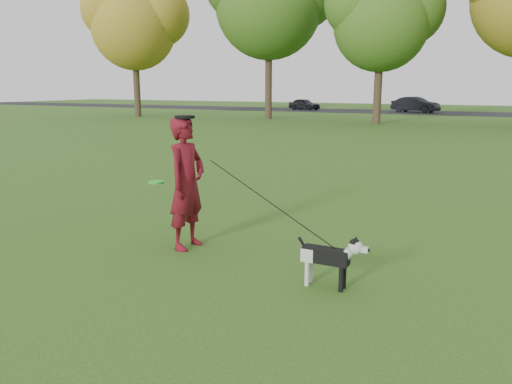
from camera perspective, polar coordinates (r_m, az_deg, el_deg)
The scene contains 7 objects.
ground at distance 6.62m, azimuth -2.71°, elevation -8.57°, with size 120.00×120.00×0.00m, color #285116.
road at distance 45.57m, azimuth 22.69°, elevation 8.27°, with size 120.00×7.00×0.02m, color black.
man at distance 7.22m, azimuth -7.92°, elevation 0.99°, with size 0.70×0.46×1.91m, color #5C0D15.
dog at distance 5.90m, azimuth 8.61°, elevation -7.15°, with size 0.87×0.17×0.66m.
car_left at distance 48.61m, azimuth 5.54°, elevation 9.97°, with size 1.27×3.15×1.07m, color black.
car_mid at distance 45.97m, azimuth 17.76°, elevation 9.50°, with size 1.41×4.04×1.33m, color black.
man_held_items at distance 6.28m, azimuth 1.61°, elevation -1.21°, with size 3.03×0.67×1.48m.
Camera 1 is at (3.01, -5.41, 2.34)m, focal length 35.00 mm.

